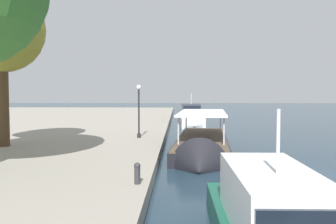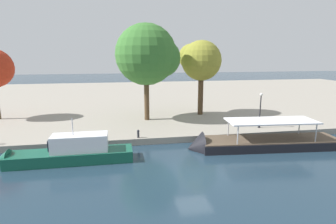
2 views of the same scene
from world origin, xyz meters
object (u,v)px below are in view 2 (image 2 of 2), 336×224
Objects in this scene: lamp_post at (260,109)px; tree_0 at (150,54)px; motor_yacht_1 at (65,155)px; tree_1 at (199,60)px; tour_boat_2 at (257,145)px; mooring_bollard_1 at (138,133)px.

tree_0 reaches higher than lamp_post.
lamp_post reaches higher than motor_yacht_1.
tree_1 reaches higher than lamp_post.
lamp_post is (2.50, 4.42, 2.50)m from tour_boat_2.
motor_yacht_1 is at bearing -138.79° from tree_1.
tour_boat_2 reaches higher than mooring_bollard_1.
motor_yacht_1 is 0.93× the size of tree_0.
motor_yacht_1 is 2.80× the size of lamp_post.
tree_0 is at bearing 152.29° from lamp_post.
lamp_post is at bearing -60.38° from tree_1.
mooring_bollard_1 is at bearing -105.71° from tree_0.
lamp_post is at bearing -27.71° from tree_0.
tour_boat_2 is 1.49× the size of tree_1.
tour_boat_2 is (17.04, 0.57, -0.40)m from motor_yacht_1.
lamp_post is 0.40× the size of tree_1.
tree_1 reaches higher than tour_boat_2.
tree_1 is (14.93, 13.08, 7.13)m from motor_yacht_1.
tree_0 reaches higher than motor_yacht_1.
tree_0 reaches higher than tour_boat_2.
mooring_bollard_1 is 13.54m from lamp_post.
lamp_post is (19.53, 4.98, 2.10)m from motor_yacht_1.
tree_1 is at bearing -138.96° from motor_yacht_1.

